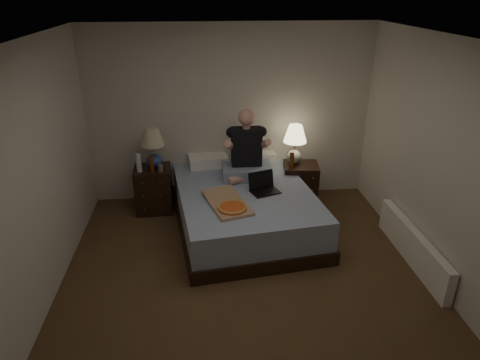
{
  "coord_description": "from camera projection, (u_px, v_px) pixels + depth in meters",
  "views": [
    {
      "loc": [
        -0.45,
        -3.62,
        2.92
      ],
      "look_at": [
        0.0,
        0.9,
        0.85
      ],
      "focal_mm": 32.0,
      "sensor_mm": 36.0,
      "label": 1
    }
  ],
  "objects": [
    {
      "name": "floor",
      "position": [
        248.0,
        288.0,
        4.53
      ],
      "size": [
        4.0,
        4.5,
        0.0
      ],
      "primitive_type": "cube",
      "color": "brown",
      "rests_on": "ground"
    },
    {
      "name": "ceiling",
      "position": [
        251.0,
        42.0,
        3.49
      ],
      "size": [
        4.0,
        4.5,
        0.0
      ],
      "primitive_type": "cube",
      "rotation": [
        3.14,
        0.0,
        0.0
      ],
      "color": "white",
      "rests_on": "ground"
    },
    {
      "name": "wall_back",
      "position": [
        231.0,
        115.0,
        6.05
      ],
      "size": [
        4.0,
        0.0,
        2.5
      ],
      "primitive_type": "cube",
      "rotation": [
        1.57,
        0.0,
        0.0
      ],
      "color": "silver",
      "rests_on": "ground"
    },
    {
      "name": "wall_left",
      "position": [
        28.0,
        190.0,
        3.83
      ],
      "size": [
        0.0,
        4.5,
        2.5
      ],
      "primitive_type": "cube",
      "rotation": [
        1.57,
        0.0,
        1.57
      ],
      "color": "silver",
      "rests_on": "ground"
    },
    {
      "name": "wall_right",
      "position": [
        452.0,
        173.0,
        4.19
      ],
      "size": [
        0.0,
        4.5,
        2.5
      ],
      "primitive_type": "cube",
      "rotation": [
        1.57,
        0.0,
        -1.57
      ],
      "color": "silver",
      "rests_on": "ground"
    },
    {
      "name": "bed",
      "position": [
        244.0,
        207.0,
        5.59
      ],
      "size": [
        1.91,
        2.38,
        0.55
      ],
      "primitive_type": "cube",
      "rotation": [
        0.0,
        0.0,
        0.13
      ],
      "color": "#5675AD",
      "rests_on": "floor"
    },
    {
      "name": "nightstand_left",
      "position": [
        154.0,
        189.0,
        5.98
      ],
      "size": [
        0.51,
        0.46,
        0.64
      ],
      "primitive_type": "cube",
      "rotation": [
        0.0,
        0.0,
        0.03
      ],
      "color": "black",
      "rests_on": "floor"
    },
    {
      "name": "nightstand_right",
      "position": [
        300.0,
        185.0,
        6.14
      ],
      "size": [
        0.53,
        0.49,
        0.62
      ],
      "primitive_type": "cube",
      "rotation": [
        0.0,
        0.0,
        -0.13
      ],
      "color": "black",
      "rests_on": "floor"
    },
    {
      "name": "lamp_left",
      "position": [
        153.0,
        148.0,
        5.77
      ],
      "size": [
        0.36,
        0.36,
        0.56
      ],
      "primitive_type": null,
      "rotation": [
        0.0,
        0.0,
        0.12
      ],
      "color": "navy",
      "rests_on": "nightstand_left"
    },
    {
      "name": "lamp_right",
      "position": [
        295.0,
        144.0,
        5.95
      ],
      "size": [
        0.4,
        0.4,
        0.56
      ],
      "primitive_type": null,
      "rotation": [
        0.0,
        0.0,
        0.32
      ],
      "color": "#9C9B93",
      "rests_on": "nightstand_right"
    },
    {
      "name": "water_bottle",
      "position": [
        139.0,
        163.0,
        5.68
      ],
      "size": [
        0.07,
        0.07,
        0.25
      ],
      "primitive_type": "cylinder",
      "color": "silver",
      "rests_on": "nightstand_left"
    },
    {
      "name": "soda_can",
      "position": [
        160.0,
        168.0,
        5.71
      ],
      "size": [
        0.07,
        0.07,
        0.1
      ],
      "primitive_type": "cylinder",
      "color": "#B0AFAB",
      "rests_on": "nightstand_left"
    },
    {
      "name": "beer_bottle_left",
      "position": [
        152.0,
        164.0,
        5.69
      ],
      "size": [
        0.06,
        0.06,
        0.23
      ],
      "primitive_type": "cylinder",
      "color": "#5E2A0D",
      "rests_on": "nightstand_left"
    },
    {
      "name": "beer_bottle_right",
      "position": [
        292.0,
        160.0,
        5.87
      ],
      "size": [
        0.06,
        0.06,
        0.23
      ],
      "primitive_type": "cylinder",
      "color": "#612D0D",
      "rests_on": "nightstand_right"
    },
    {
      "name": "person",
      "position": [
        247.0,
        144.0,
        5.62
      ],
      "size": [
        0.66,
        0.53,
        0.93
      ],
      "primitive_type": null,
      "rotation": [
        0.0,
        0.0,
        -0.01
      ],
      "color": "black",
      "rests_on": "bed"
    },
    {
      "name": "laptop",
      "position": [
        265.0,
        184.0,
        5.32
      ],
      "size": [
        0.41,
        0.38,
        0.24
      ],
      "primitive_type": null,
      "rotation": [
        0.0,
        0.0,
        0.34
      ],
      "color": "black",
      "rests_on": "bed"
    },
    {
      "name": "pizza_box",
      "position": [
        232.0,
        208.0,
        4.91
      ],
      "size": [
        0.6,
        0.84,
        0.08
      ],
      "primitive_type": null,
      "rotation": [
        0.0,
        0.0,
        0.28
      ],
      "color": "tan",
      "rests_on": "bed"
    },
    {
      "name": "radiator",
      "position": [
        413.0,
        246.0,
        4.89
      ],
      "size": [
        0.1,
        1.6,
        0.4
      ],
      "primitive_type": "cube",
      "color": "white",
      "rests_on": "floor"
    }
  ]
}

